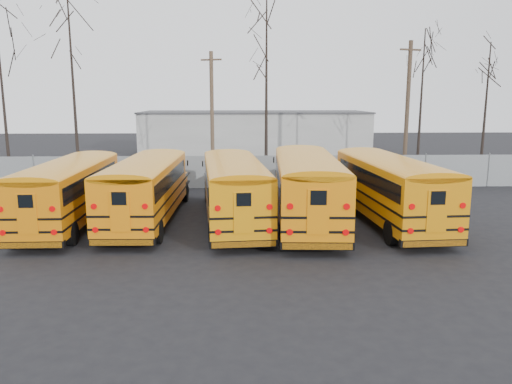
{
  "coord_description": "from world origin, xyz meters",
  "views": [
    {
      "loc": [
        0.42,
        -18.33,
        5.52
      ],
      "look_at": [
        1.12,
        2.21,
        1.6
      ],
      "focal_mm": 35.0,
      "sensor_mm": 36.0,
      "label": 1
    }
  ],
  "objects_px": {
    "bus_b": "(147,185)",
    "utility_pole_left": "(212,113)",
    "bus_e": "(389,184)",
    "utility_pole_right": "(407,107)",
    "bus_a": "(70,187)",
    "bus_c": "(234,185)",
    "bus_d": "(307,183)"
  },
  "relations": [
    {
      "from": "bus_b",
      "to": "utility_pole_left",
      "type": "distance_m",
      "value": 14.07
    },
    {
      "from": "bus_e",
      "to": "utility_pole_right",
      "type": "height_order",
      "value": "utility_pole_right"
    },
    {
      "from": "bus_a",
      "to": "bus_c",
      "type": "bearing_deg",
      "value": -1.13
    },
    {
      "from": "bus_b",
      "to": "utility_pole_right",
      "type": "distance_m",
      "value": 20.92
    },
    {
      "from": "bus_b",
      "to": "bus_a",
      "type": "bearing_deg",
      "value": -173.82
    },
    {
      "from": "bus_b",
      "to": "bus_c",
      "type": "height_order",
      "value": "bus_c"
    },
    {
      "from": "utility_pole_right",
      "to": "bus_b",
      "type": "bearing_deg",
      "value": -157.56
    },
    {
      "from": "bus_b",
      "to": "utility_pole_left",
      "type": "height_order",
      "value": "utility_pole_left"
    },
    {
      "from": "bus_a",
      "to": "utility_pole_right",
      "type": "xyz_separation_m",
      "value": [
        19.23,
        13.48,
        3.12
      ]
    },
    {
      "from": "bus_e",
      "to": "bus_c",
      "type": "bearing_deg",
      "value": 175.97
    },
    {
      "from": "bus_c",
      "to": "bus_d",
      "type": "bearing_deg",
      "value": -6.77
    },
    {
      "from": "bus_d",
      "to": "utility_pole_left",
      "type": "relative_size",
      "value": 1.31
    },
    {
      "from": "bus_c",
      "to": "bus_e",
      "type": "bearing_deg",
      "value": -5.23
    },
    {
      "from": "bus_a",
      "to": "bus_b",
      "type": "distance_m",
      "value": 3.3
    },
    {
      "from": "bus_b",
      "to": "bus_d",
      "type": "height_order",
      "value": "bus_d"
    },
    {
      "from": "bus_b",
      "to": "bus_d",
      "type": "distance_m",
      "value": 7.07
    },
    {
      "from": "bus_a",
      "to": "bus_c",
      "type": "distance_m",
      "value": 7.15
    },
    {
      "from": "bus_c",
      "to": "bus_d",
      "type": "height_order",
      "value": "bus_d"
    },
    {
      "from": "bus_c",
      "to": "utility_pole_right",
      "type": "relative_size",
      "value": 1.14
    },
    {
      "from": "bus_b",
      "to": "bus_c",
      "type": "distance_m",
      "value": 3.88
    },
    {
      "from": "bus_e",
      "to": "utility_pole_left",
      "type": "height_order",
      "value": "utility_pole_left"
    },
    {
      "from": "bus_a",
      "to": "bus_b",
      "type": "xyz_separation_m",
      "value": [
        3.29,
        0.27,
        0.03
      ]
    },
    {
      "from": "utility_pole_left",
      "to": "bus_d",
      "type": "bearing_deg",
      "value": -50.31
    },
    {
      "from": "bus_d",
      "to": "utility_pole_right",
      "type": "bearing_deg",
      "value": 60.12
    },
    {
      "from": "bus_c",
      "to": "utility_pole_right",
      "type": "height_order",
      "value": "utility_pole_right"
    },
    {
      "from": "bus_a",
      "to": "utility_pole_right",
      "type": "distance_m",
      "value": 23.69
    },
    {
      "from": "bus_b",
      "to": "utility_pole_right",
      "type": "relative_size",
      "value": 1.12
    },
    {
      "from": "bus_e",
      "to": "bus_d",
      "type": "bearing_deg",
      "value": 177.32
    },
    {
      "from": "bus_a",
      "to": "utility_pole_left",
      "type": "xyz_separation_m",
      "value": [
        5.51,
        13.9,
        2.75
      ]
    },
    {
      "from": "bus_a",
      "to": "bus_c",
      "type": "xyz_separation_m",
      "value": [
        7.15,
        -0.09,
        0.04
      ]
    },
    {
      "from": "bus_d",
      "to": "utility_pole_right",
      "type": "distance_m",
      "value": 16.58
    },
    {
      "from": "bus_a",
      "to": "utility_pole_right",
      "type": "bearing_deg",
      "value": 34.63
    }
  ]
}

